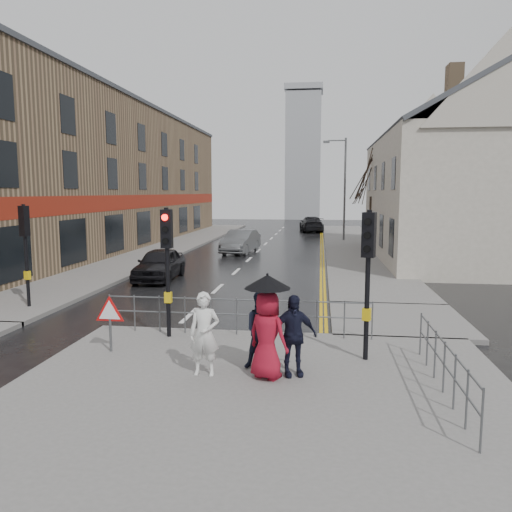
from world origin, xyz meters
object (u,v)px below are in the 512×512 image
(pedestrian_a, at_px, (204,334))
(pedestrian_d, at_px, (293,335))
(pedestrian_b, at_px, (263,330))
(car_parked, at_px, (159,264))
(pedestrian_with_umbrella, at_px, (267,323))
(car_mid, at_px, (241,241))

(pedestrian_a, distance_m, pedestrian_d, 1.83)
(pedestrian_b, bearing_deg, car_parked, 106.85)
(pedestrian_a, height_order, pedestrian_with_umbrella, pedestrian_with_umbrella)
(pedestrian_a, distance_m, car_parked, 12.64)
(pedestrian_d, bearing_deg, pedestrian_with_umbrella, -173.29)
(pedestrian_d, xyz_separation_m, car_mid, (-4.59, 21.84, -0.25))
(pedestrian_d, height_order, car_mid, pedestrian_d)
(car_parked, xyz_separation_m, car_mid, (2.04, 10.36, 0.04))
(pedestrian_b, distance_m, car_mid, 21.85)
(pedestrian_d, height_order, car_parked, pedestrian_d)
(pedestrian_with_umbrella, distance_m, car_parked, 13.22)
(pedestrian_b, distance_m, car_parked, 12.63)
(pedestrian_a, bearing_deg, pedestrian_with_umbrella, -2.40)
(pedestrian_d, relative_size, car_parked, 0.41)
(pedestrian_d, distance_m, car_mid, 22.32)
(pedestrian_b, distance_m, pedestrian_d, 0.74)
(car_mid, bearing_deg, pedestrian_with_umbrella, -72.43)
(pedestrian_a, distance_m, pedestrian_with_umbrella, 1.34)
(pedestrian_b, xyz_separation_m, pedestrian_with_umbrella, (0.15, -0.57, 0.30))
(pedestrian_with_umbrella, bearing_deg, car_mid, 100.51)
(pedestrian_b, height_order, car_mid, pedestrian_b)
(pedestrian_a, relative_size, pedestrian_b, 1.04)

